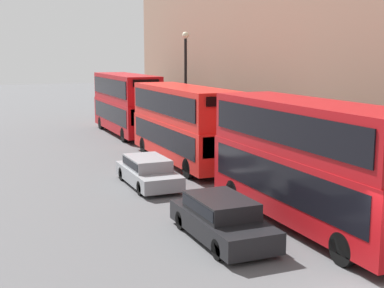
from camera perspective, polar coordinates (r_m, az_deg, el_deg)
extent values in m
cube|color=#A80F14|center=(19.17, 12.29, -4.32)|extent=(2.55, 10.05, 2.25)
cube|color=#A80F14|center=(18.79, 12.51, 1.69)|extent=(2.50, 9.85, 1.80)
cube|color=black|center=(19.10, 12.32, -3.53)|extent=(2.59, 9.24, 1.26)
cube|color=black|center=(18.78, 12.52, 1.97)|extent=(2.59, 9.24, 1.08)
cylinder|color=black|center=(16.18, 15.85, -10.72)|extent=(0.30, 1.00, 1.00)
cylinder|color=black|center=(21.69, 4.55, -5.15)|extent=(0.30, 1.00, 1.00)
cylinder|color=black|center=(22.77, 9.62, -4.54)|extent=(0.30, 1.00, 1.00)
cube|color=red|center=(29.51, -0.95, 0.54)|extent=(2.55, 10.31, 2.01)
cube|color=red|center=(29.27, -0.96, 4.30)|extent=(2.50, 10.11, 1.88)
cube|color=black|center=(29.48, -0.95, 1.00)|extent=(2.59, 9.49, 1.12)
cube|color=black|center=(29.26, -0.96, 4.48)|extent=(2.59, 9.49, 1.13)
cube|color=black|center=(24.82, 3.41, -0.28)|extent=(2.17, 0.06, 1.00)
cube|color=black|center=(24.54, 3.46, 4.57)|extent=(1.78, 0.06, 0.45)
cylinder|color=black|center=(26.02, -0.36, -2.62)|extent=(0.30, 1.00, 1.00)
cylinder|color=black|center=(26.93, 4.08, -2.22)|extent=(0.30, 1.00, 1.00)
cylinder|color=black|center=(32.59, -5.09, -0.15)|extent=(0.30, 1.00, 1.00)
cylinder|color=black|center=(33.33, -1.40, 0.10)|extent=(0.30, 1.00, 1.00)
cube|color=#A80F14|center=(40.43, -7.03, 3.05)|extent=(2.55, 10.10, 2.16)
cube|color=#A80F14|center=(40.24, -7.09, 5.97)|extent=(2.50, 9.90, 1.98)
cube|color=black|center=(40.40, -7.04, 3.41)|extent=(2.59, 9.29, 1.21)
cube|color=black|center=(40.24, -7.10, 6.12)|extent=(2.59, 9.29, 1.19)
cube|color=black|center=(35.60, -4.87, 2.89)|extent=(2.17, 0.06, 1.08)
cube|color=black|center=(35.41, -4.92, 6.48)|extent=(1.78, 0.06, 0.48)
cylinder|color=black|center=(36.96, -7.24, 0.97)|extent=(0.30, 1.00, 1.00)
cylinder|color=black|center=(37.60, -3.94, 1.17)|extent=(0.30, 1.00, 1.00)
cylinder|color=black|center=(43.59, -9.65, 2.23)|extent=(0.30, 1.00, 1.00)
cylinder|color=black|center=(44.14, -6.81, 2.39)|extent=(0.30, 1.00, 1.00)
cube|color=black|center=(17.64, 3.23, -8.58)|extent=(1.89, 4.72, 0.67)
cube|color=black|center=(17.56, 3.08, -6.55)|extent=(1.66, 2.59, 0.56)
cube|color=black|center=(17.55, 3.08, -6.47)|extent=(1.70, 2.46, 0.36)
cylinder|color=black|center=(16.08, 2.87, -11.16)|extent=(0.22, 0.64, 0.64)
cylinder|color=black|center=(16.83, 8.10, -10.28)|extent=(0.22, 0.64, 0.64)
cylinder|color=black|center=(18.70, -1.14, -8.13)|extent=(0.22, 0.64, 0.64)
cylinder|color=black|center=(19.34, 3.52, -7.54)|extent=(0.22, 0.64, 0.64)
cube|color=gray|center=(24.67, -4.70, -3.36)|extent=(1.84, 4.70, 0.62)
cube|color=gray|center=(24.66, -4.81, -2.01)|extent=(1.62, 2.59, 0.52)
cube|color=black|center=(24.66, -4.81, -1.95)|extent=(1.66, 2.46, 0.34)
cylinder|color=black|center=(23.08, -5.47, -4.71)|extent=(0.22, 0.64, 0.64)
cylinder|color=black|center=(23.59, -1.69, -4.36)|extent=(0.22, 0.64, 0.64)
cylinder|color=black|center=(25.90, -7.43, -3.17)|extent=(0.22, 0.64, 0.64)
cylinder|color=black|center=(26.35, -4.03, -2.89)|extent=(0.22, 0.64, 0.64)
cylinder|color=black|center=(34.73, -0.68, 5.43)|extent=(0.18, 0.18, 6.94)
sphere|color=beige|center=(34.65, -0.69, 11.52)|extent=(0.44, 0.44, 0.44)
cylinder|color=maroon|center=(37.50, -1.15, 1.49)|extent=(0.36, 0.36, 1.41)
sphere|color=tan|center=(37.40, -1.16, 2.73)|extent=(0.22, 0.22, 0.22)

